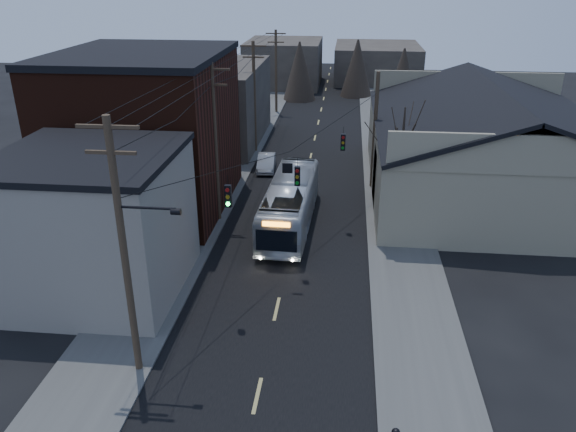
{
  "coord_description": "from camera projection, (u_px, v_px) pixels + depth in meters",
  "views": [
    {
      "loc": [
        2.93,
        -14.6,
        14.91
      ],
      "look_at": [
        0.09,
        12.3,
        3.0
      ],
      "focal_mm": 35.0,
      "sensor_mm": 36.0,
      "label": 1
    }
  ],
  "objects": [
    {
      "name": "bare_tree",
      "position": [
        401.0,
        163.0,
        35.71
      ],
      "size": [
        0.4,
        0.4,
        7.2
      ],
      "primitive_type": "cone",
      "color": "black",
      "rests_on": "ground"
    },
    {
      "name": "road_surface",
      "position": [
        309.0,
        164.0,
        46.88
      ],
      "size": [
        9.0,
        110.0,
        0.02
      ],
      "primitive_type": "cube",
      "color": "black",
      "rests_on": "ground"
    },
    {
      "name": "parked_car",
      "position": [
        266.0,
        162.0,
        45.26
      ],
      "size": [
        1.62,
        3.94,
        1.27
      ],
      "primitive_type": "imported",
      "rotation": [
        0.0,
        0.0,
        0.07
      ],
      "color": "#9CA0A3",
      "rests_on": "ground"
    },
    {
      "name": "warehouse",
      "position": [
        486.0,
        156.0,
        40.0
      ],
      "size": [
        16.16,
        20.6,
        7.73
      ],
      "color": "gray",
      "rests_on": "ground"
    },
    {
      "name": "building_clapboard",
      "position": [
        95.0,
        226.0,
        27.22
      ],
      "size": [
        8.0,
        8.0,
        7.0
      ],
      "primitive_type": "cube",
      "color": "gray",
      "rests_on": "ground"
    },
    {
      "name": "building_far_left",
      "position": [
        284.0,
        63.0,
        78.11
      ],
      "size": [
        10.0,
        12.0,
        6.0
      ],
      "primitive_type": "cube",
      "color": "#352F2A",
      "rests_on": "ground"
    },
    {
      "name": "building_left_far",
      "position": [
        212.0,
        104.0,
        51.85
      ],
      "size": [
        9.0,
        14.0,
        7.0
      ],
      "primitive_type": "cube",
      "color": "#352F2A",
      "rests_on": "ground"
    },
    {
      "name": "bus",
      "position": [
        290.0,
        203.0,
        34.99
      ],
      "size": [
        2.94,
        11.13,
        3.08
      ],
      "primitive_type": "imported",
      "rotation": [
        0.0,
        0.0,
        3.11
      ],
      "color": "#B4B9C0",
      "rests_on": "ground"
    },
    {
      "name": "building_far_right",
      "position": [
        377.0,
        62.0,
        81.61
      ],
      "size": [
        12.0,
        14.0,
        5.0
      ],
      "primitive_type": "cube",
      "color": "#352F2A",
      "rests_on": "ground"
    },
    {
      "name": "building_brick",
      "position": [
        147.0,
        135.0,
        36.73
      ],
      "size": [
        10.0,
        12.0,
        10.0
      ],
      "primitive_type": "cube",
      "color": "black",
      "rests_on": "ground"
    },
    {
      "name": "sidewalk_left",
      "position": [
        233.0,
        161.0,
        47.48
      ],
      "size": [
        4.0,
        110.0,
        0.12
      ],
      "primitive_type": "cube",
      "color": "#474744",
      "rests_on": "ground"
    },
    {
      "name": "utility_lines",
      "position": [
        261.0,
        122.0,
        39.85
      ],
      "size": [
        11.24,
        45.28,
        10.5
      ],
      "color": "#382B1E",
      "rests_on": "ground"
    },
    {
      "name": "sidewalk_right",
      "position": [
        388.0,
        166.0,
        46.24
      ],
      "size": [
        4.0,
        110.0,
        0.12
      ],
      "primitive_type": "cube",
      "color": "#474744",
      "rests_on": "ground"
    }
  ]
}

